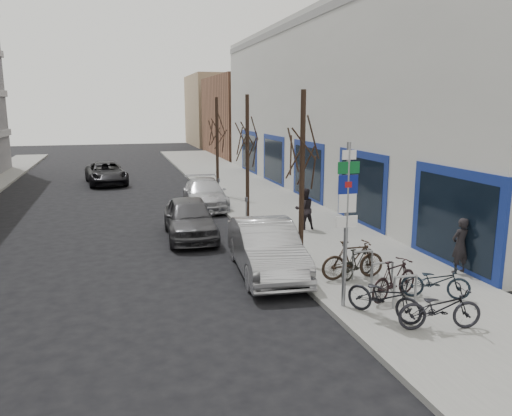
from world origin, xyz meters
TOP-DOWN VIEW (x-y plane):
  - ground at (0.00, 0.00)m, footprint 120.00×120.00m
  - sidewalk_east at (4.50, 10.00)m, footprint 5.00×70.00m
  - commercial_building at (17.00, 16.00)m, footprint 20.00×32.00m
  - brick_building_far at (13.00, 40.00)m, footprint 12.00×14.00m
  - tan_building_far at (13.50, 55.00)m, footprint 13.00×12.00m
  - highway_sign_pole at (2.40, -0.01)m, footprint 0.55×0.10m
  - bike_rack at (3.80, 0.60)m, footprint 0.66×2.26m
  - tree_near at (2.60, 3.50)m, footprint 1.80×1.80m
  - tree_mid at (2.60, 10.00)m, footprint 1.80×1.80m
  - tree_far at (2.60, 16.50)m, footprint 1.80×1.80m
  - meter_front at (2.15, 3.00)m, footprint 0.10×0.08m
  - meter_mid at (2.15, 8.50)m, footprint 0.10×0.08m
  - meter_back at (2.15, 14.00)m, footprint 0.10×0.08m
  - bike_near_left at (3.02, -0.86)m, footprint 1.52×1.89m
  - bike_near_right at (3.85, 0.07)m, footprint 1.84×1.16m
  - bike_mid_curb at (4.90, -0.18)m, footprint 1.78×1.25m
  - bike_mid_inner at (3.70, 1.78)m, footprint 1.56×1.05m
  - bike_far_curb at (3.87, -1.78)m, footprint 1.96×0.93m
  - bike_far_inner at (3.52, 1.74)m, footprint 1.93×0.62m
  - parked_car_front at (1.40, 3.29)m, footprint 2.10×5.01m
  - parked_car_mid at (-0.20, 8.18)m, footprint 2.01×4.64m
  - parked_car_back at (1.40, 13.84)m, footprint 2.33×5.04m
  - lane_car at (-3.47, 23.33)m, footprint 2.97×5.40m
  - pedestrian_near at (6.80, 1.37)m, footprint 0.65×0.46m
  - pedestrian_far at (4.35, 7.68)m, footprint 0.64×0.45m

SIDE VIEW (x-z plane):
  - ground at x=0.00m, z-range 0.00..0.00m
  - sidewalk_east at x=4.50m, z-range 0.00..0.15m
  - bike_mid_inner at x=3.70m, z-range 0.15..1.07m
  - bike_rack at x=3.80m, z-range 0.24..1.07m
  - bike_mid_curb at x=4.90m, z-range 0.15..1.21m
  - bike_near_right at x=3.85m, z-range 0.15..1.22m
  - parked_car_back at x=1.40m, z-range 0.00..1.43m
  - lane_car at x=-3.47m, z-range 0.00..1.43m
  - bike_far_curb at x=3.87m, z-range 0.15..1.30m
  - bike_near_left at x=3.02m, z-range 0.15..1.30m
  - bike_far_inner at x=3.52m, z-range 0.15..1.31m
  - parked_car_mid at x=-0.20m, z-range 0.00..1.56m
  - parked_car_front at x=1.40m, z-range 0.00..1.61m
  - meter_front at x=2.15m, z-range 0.28..1.55m
  - meter_mid at x=2.15m, z-range 0.28..1.55m
  - meter_back at x=2.15m, z-range 0.28..1.55m
  - pedestrian_near at x=6.80m, z-range 0.15..1.82m
  - pedestrian_far at x=4.35m, z-range 0.15..1.83m
  - highway_sign_pole at x=2.40m, z-range 0.36..4.56m
  - brick_building_far at x=13.00m, z-range 0.00..8.00m
  - tree_near at x=2.60m, z-range 1.35..6.85m
  - tree_mid at x=2.60m, z-range 1.35..6.85m
  - tree_far at x=2.60m, z-range 1.35..6.85m
  - tan_building_far at x=13.50m, z-range 0.00..9.00m
  - commercial_building at x=17.00m, z-range 0.00..10.00m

